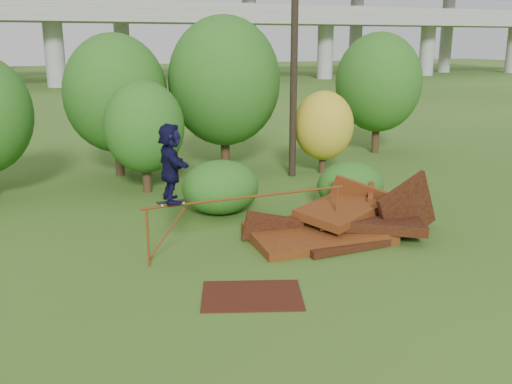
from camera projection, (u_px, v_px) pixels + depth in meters
name	position (u px, v px, depth m)	size (l,w,h in m)	color
ground	(321.00, 273.00, 13.51)	(240.00, 240.00, 0.00)	#2D5116
scrap_pile	(340.00, 225.00, 15.93)	(5.82, 3.52, 2.24)	#451E0C
grind_rail	(248.00, 206.00, 14.60)	(5.55, 0.19, 1.51)	brown
skateboard	(172.00, 202.00, 13.76)	(0.74, 0.22, 0.08)	black
skater	(170.00, 163.00, 13.51)	(1.76, 0.56, 1.90)	black
flat_plate	(252.00, 295.00, 12.31)	(2.16, 1.54, 0.03)	#39160C
tree_1	(115.00, 93.00, 22.46)	(4.06, 4.06, 5.65)	black
tree_2	(144.00, 127.00, 20.16)	(2.85, 2.85, 4.01)	black
tree_3	(224.00, 81.00, 23.29)	(4.58, 4.58, 6.35)	black
tree_4	(324.00, 126.00, 23.24)	(2.45, 2.45, 3.38)	black
tree_5	(378.00, 83.00, 27.13)	(4.08, 4.08, 5.74)	black
shrub_left	(220.00, 187.00, 18.02)	(2.46, 2.27, 1.70)	#164512
shrub_right	(350.00, 186.00, 18.49)	(2.20, 2.01, 1.56)	#164512
utility_pole	(294.00, 35.00, 21.79)	(1.40, 0.28, 10.91)	black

